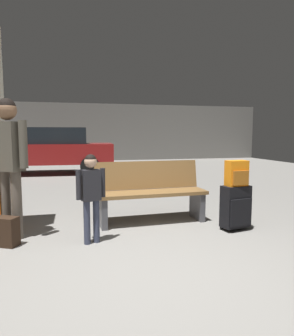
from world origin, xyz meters
The scene contains 9 objects.
ground_plane centered at (0.00, 4.00, -0.05)m, with size 18.00×18.00×0.10m, color gray.
garage_back_wall centered at (0.00, 12.86, 1.40)m, with size 18.00×0.12×2.80m, color slate.
bench centered at (0.37, 1.75, 0.44)m, with size 1.62×0.60×0.89m.
suitcase centered at (1.39, 1.08, 0.32)m, with size 0.41×0.29×0.60m.
backpack_bright centered at (1.39, 1.07, 0.77)m, with size 0.30×0.22×0.34m.
child centered at (-0.53, 1.01, 0.65)m, with size 0.34×0.20×1.06m.
adult centered at (-1.49, 1.45, 1.06)m, with size 0.49×0.40×1.72m.
backpack_dark_floor centered at (-1.50, 1.16, 0.17)m, with size 0.32×0.28×0.34m.
parked_car_far centered at (-1.45, 8.02, 0.81)m, with size 4.18×1.95×1.51m.
Camera 1 is at (-0.72, -2.59, 1.28)m, focal length 32.95 mm.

